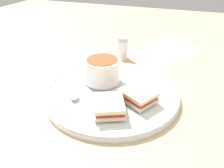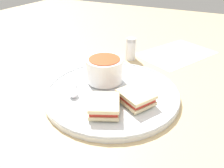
{
  "view_description": "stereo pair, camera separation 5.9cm",
  "coord_description": "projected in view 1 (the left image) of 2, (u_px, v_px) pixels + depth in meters",
  "views": [
    {
      "loc": [
        -0.17,
        0.47,
        0.33
      ],
      "look_at": [
        0.0,
        0.0,
        0.04
      ],
      "focal_mm": 35.0,
      "sensor_mm": 36.0,
      "label": 1
    },
    {
      "loc": [
        -0.23,
        0.45,
        0.33
      ],
      "look_at": [
        0.0,
        0.0,
        0.04
      ],
      "focal_mm": 35.0,
      "sensor_mm": 36.0,
      "label": 2
    }
  ],
  "objects": [
    {
      "name": "ground_plane",
      "position": [
        112.0,
        95.0,
        0.61
      ],
      "size": [
        2.4,
        2.4,
        0.0
      ],
      "primitive_type": "plane",
      "color": "#D1B27F"
    },
    {
      "name": "plate",
      "position": [
        112.0,
        92.0,
        0.6
      ],
      "size": [
        0.37,
        0.37,
        0.02
      ],
      "color": "white",
      "rests_on": "ground_plane"
    },
    {
      "name": "soup_bowl",
      "position": [
        102.0,
        70.0,
        0.62
      ],
      "size": [
        0.11,
        0.11,
        0.07
      ],
      "color": "white",
      "rests_on": "plate"
    },
    {
      "name": "spoon",
      "position": [
        74.0,
        95.0,
        0.57
      ],
      "size": [
        0.07,
        0.1,
        0.01
      ],
      "rotation": [
        0.0,
        0.0,
        8.39
      ],
      "color": "silver",
      "rests_on": "plate"
    },
    {
      "name": "sandwich_half_near",
      "position": [
        109.0,
        106.0,
        0.51
      ],
      "size": [
        0.1,
        0.1,
        0.03
      ],
      "rotation": [
        0.0,
        0.0,
        2.0
      ],
      "color": "beige",
      "rests_on": "plate"
    },
    {
      "name": "sandwich_half_far",
      "position": [
        138.0,
        96.0,
        0.55
      ],
      "size": [
        0.1,
        0.1,
        0.03
      ],
      "rotation": [
        0.0,
        0.0,
        2.63
      ],
      "color": "beige",
      "rests_on": "plate"
    },
    {
      "name": "salt_shaker",
      "position": [
        123.0,
        48.0,
        0.8
      ],
      "size": [
        0.04,
        0.04,
        0.08
      ],
      "color": "silver",
      "rests_on": "ground_plane"
    },
    {
      "name": "menu_sheet",
      "position": [
        166.0,
        51.0,
        0.89
      ],
      "size": [
        0.3,
        0.34,
        0.0
      ],
      "rotation": [
        0.0,
        0.0,
        -0.47
      ],
      "color": "white",
      "rests_on": "ground_plane"
    }
  ]
}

